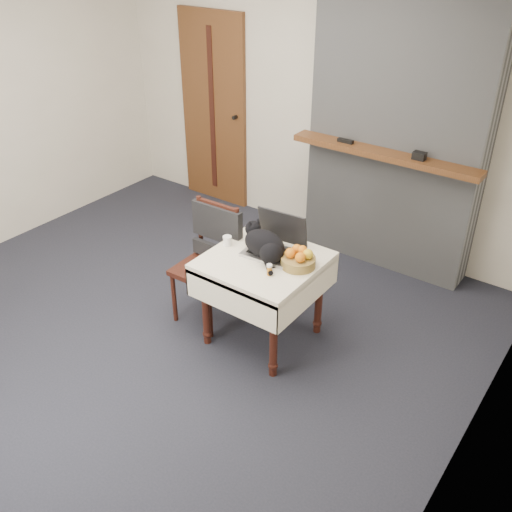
{
  "coord_description": "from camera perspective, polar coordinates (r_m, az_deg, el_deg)",
  "views": [
    {
      "loc": [
        2.65,
        -2.56,
        2.78
      ],
      "look_at": [
        0.65,
        0.19,
        0.73
      ],
      "focal_mm": 40.0,
      "sensor_mm": 36.0,
      "label": 1
    }
  ],
  "objects": [
    {
      "name": "ground",
      "position": [
        4.62,
        -7.99,
        -6.35
      ],
      "size": [
        4.5,
        4.5,
        0.0
      ],
      "primitive_type": "plane",
      "color": "black",
      "rests_on": "ground"
    },
    {
      "name": "room_shell",
      "position": [
        4.15,
        -5.28,
        16.71
      ],
      "size": [
        4.52,
        4.01,
        2.61
      ],
      "color": "beige",
      "rests_on": "ground"
    },
    {
      "name": "door",
      "position": [
        6.21,
        -4.25,
        14.29
      ],
      "size": [
        0.82,
        0.1,
        2.0
      ],
      "color": "brown",
      "rests_on": "ground"
    },
    {
      "name": "chimney",
      "position": [
        4.97,
        14.05,
        12.76
      ],
      "size": [
        1.62,
        0.48,
        2.6
      ],
      "color": "gray",
      "rests_on": "ground"
    },
    {
      "name": "side_table",
      "position": [
        4.07,
        0.74,
        -1.6
      ],
      "size": [
        0.78,
        0.78,
        0.7
      ],
      "color": "#36140E",
      "rests_on": "ground"
    },
    {
      "name": "laptop",
      "position": [
        4.06,
        2.01,
        1.36
      ],
      "size": [
        0.41,
        0.36,
        0.28
      ],
      "rotation": [
        0.0,
        0.0,
        0.09
      ],
      "color": "#B7B7BC",
      "rests_on": "side_table"
    },
    {
      "name": "cat",
      "position": [
        3.98,
        0.9,
        1.13
      ],
      "size": [
        0.42,
        0.35,
        0.23
      ],
      "rotation": [
        0.0,
        0.0,
        -0.41
      ],
      "color": "black",
      "rests_on": "side_table"
    },
    {
      "name": "cream_jar",
      "position": [
        4.16,
        -2.9,
        1.53
      ],
      "size": [
        0.07,
        0.07,
        0.07
      ],
      "primitive_type": "cylinder",
      "color": "white",
      "rests_on": "side_table"
    },
    {
      "name": "pill_bottle",
      "position": [
        3.81,
        1.35,
        -1.35
      ],
      "size": [
        0.04,
        0.04,
        0.08
      ],
      "color": "#AF6815",
      "rests_on": "side_table"
    },
    {
      "name": "fruit_basket",
      "position": [
        3.91,
        4.28,
        -0.3
      ],
      "size": [
        0.24,
        0.24,
        0.14
      ],
      "color": "olive",
      "rests_on": "side_table"
    },
    {
      "name": "desk_clutter",
      "position": [
        3.96,
        3.21,
        -0.69
      ],
      "size": [
        0.11,
        0.11,
        0.01
      ],
      "primitive_type": "cube",
      "rotation": [
        0.0,
        0.0,
        0.75
      ],
      "color": "black",
      "rests_on": "side_table"
    },
    {
      "name": "chair",
      "position": [
        4.36,
        -4.42,
        0.94
      ],
      "size": [
        0.44,
        0.43,
        0.94
      ],
      "rotation": [
        0.0,
        0.0,
        0.02
      ],
      "color": "#36140E",
      "rests_on": "ground"
    }
  ]
}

